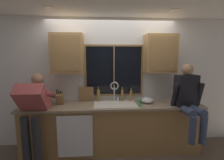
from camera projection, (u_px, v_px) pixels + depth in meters
back_wall at (111, 82)px, 3.37m from camera, size 5.68×0.12×2.55m
ceiling_downlight_left at (49, 7)px, 2.45m from camera, size 0.14×0.14×0.01m
ceiling_downlight_right at (175, 10)px, 2.59m from camera, size 0.14×0.14×0.01m
window_glass at (114, 71)px, 3.27m from camera, size 1.10×0.02×0.95m
window_frame_top at (114, 46)px, 3.18m from camera, size 1.17×0.02×0.04m
window_frame_bottom at (114, 95)px, 3.33m from camera, size 1.17×0.02×0.04m
window_frame_left at (85, 71)px, 3.22m from camera, size 0.03×0.02×0.95m
window_frame_right at (142, 70)px, 3.30m from camera, size 0.03×0.02×0.95m
window_mullion_center at (114, 71)px, 3.25m from camera, size 0.02×0.02×0.95m
lower_cabinet_run at (112, 128)px, 3.15m from camera, size 3.28×0.58×0.88m
countertop at (112, 105)px, 3.06m from camera, size 3.34×0.62×0.04m
dishwasher_front at (75, 136)px, 2.79m from camera, size 0.60×0.02×0.74m
upper_cabinet_left at (68, 54)px, 2.99m from camera, size 0.58×0.36×0.72m
upper_cabinet_right at (160, 54)px, 3.12m from camera, size 0.58×0.36×0.72m
sink at (115, 109)px, 3.08m from camera, size 0.80×0.46×0.21m
faucet at (115, 89)px, 3.21m from camera, size 0.18×0.09×0.40m
person_standing at (34, 110)px, 2.68m from camera, size 0.53×0.71×1.52m
person_sitting_on_counter at (189, 97)px, 2.86m from camera, size 0.54×0.63×1.26m
knife_block at (60, 99)px, 3.04m from camera, size 0.12×0.18×0.32m
cutting_board at (86, 94)px, 3.22m from camera, size 0.29×0.08×0.30m
mixing_bowl at (147, 100)px, 3.13m from camera, size 0.24×0.24×0.12m
soap_dispenser at (140, 103)px, 2.91m from camera, size 0.06×0.07×0.19m
bottle_green_glass at (122, 95)px, 3.26m from camera, size 0.05×0.05×0.29m
bottle_tall_clear at (98, 95)px, 3.25m from camera, size 0.07×0.07×0.30m
bottle_amber_small at (131, 96)px, 3.25m from camera, size 0.05×0.05×0.28m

